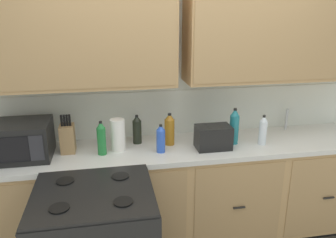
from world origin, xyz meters
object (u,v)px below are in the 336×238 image
object	(u,v)px
microwave	(18,140)
bottle_teal	(234,127)
bottle_green	(101,138)
knife_block	(68,138)
bottle_dark	(137,130)
toaster	(213,137)
paper_towel_roll	(118,135)
bottle_blue	(161,139)
bottle_amber	(169,129)
bottle_clear	(263,130)

from	to	relation	value
microwave	bottle_teal	bearing A→B (deg)	-0.87
bottle_green	knife_block	bearing A→B (deg)	159.68
bottle_dark	bottle_green	distance (m)	0.34
toaster	bottle_teal	xyz separation A→B (m)	(0.20, 0.07, 0.05)
paper_towel_roll	knife_block	bearing A→B (deg)	173.99
bottle_teal	bottle_blue	size ratio (longest dim) A/B	1.33
bottle_blue	bottle_dark	bearing A→B (deg)	126.57
paper_towel_roll	bottle_amber	size ratio (longest dim) A/B	0.96
bottle_dark	bottle_blue	xyz separation A→B (m)	(0.16, -0.22, -0.01)
knife_block	paper_towel_roll	world-z (taller)	knife_block
microwave	bottle_dark	size ratio (longest dim) A/B	1.95
toaster	bottle_amber	distance (m)	0.36
microwave	bottle_clear	size ratio (longest dim) A/B	1.89
bottle_clear	bottle_blue	bearing A→B (deg)	-179.82
bottle_dark	bottle_amber	bearing A→B (deg)	-17.01
bottle_dark	bottle_clear	xyz separation A→B (m)	(1.02, -0.22, 0.00)
bottle_teal	bottle_green	bearing A→B (deg)	-178.73
knife_block	bottle_amber	bearing A→B (deg)	0.18
bottle_dark	bottle_teal	xyz separation A→B (m)	(0.80, -0.16, 0.03)
microwave	bottle_clear	distance (m)	1.94
knife_block	bottle_blue	world-z (taller)	knife_block
knife_block	bottle_green	bearing A→B (deg)	-20.32
paper_towel_roll	bottle_clear	size ratio (longest dim) A/B	1.02
microwave	bottle_amber	xyz separation A→B (m)	(1.17, 0.05, -0.01)
knife_block	bottle_amber	distance (m)	0.82
knife_block	bottle_blue	bearing A→B (deg)	-10.93
bottle_dark	bottle_green	xyz separation A→B (m)	(-0.29, -0.18, 0.01)
bottle_dark	bottle_green	world-z (taller)	bottle_green
knife_block	bottle_teal	size ratio (longest dim) A/B	1.01
bottle_teal	bottle_clear	xyz separation A→B (m)	(0.23, -0.06, -0.03)
toaster	bottle_amber	size ratio (longest dim) A/B	1.03
bottle_clear	microwave	bearing A→B (deg)	177.37
toaster	bottle_dark	bearing A→B (deg)	159.23
toaster	bottle_dark	distance (m)	0.64
paper_towel_roll	bottle_teal	world-z (taller)	bottle_teal
bottle_green	bottle_dark	bearing A→B (deg)	31.63
knife_block	bottle_green	size ratio (longest dim) A/B	1.14
bottle_blue	bottle_green	bearing A→B (deg)	174.80
microwave	bottle_dark	xyz separation A→B (m)	(0.91, 0.13, -0.02)
paper_towel_roll	bottle_dark	size ratio (longest dim) A/B	1.06
bottle_dark	bottle_clear	size ratio (longest dim) A/B	0.97
bottle_dark	bottle_teal	distance (m)	0.81
bottle_green	toaster	bearing A→B (deg)	-2.91
bottle_green	bottle_blue	distance (m)	0.46
bottle_dark	bottle_teal	world-z (taller)	bottle_teal
toaster	paper_towel_roll	xyz separation A→B (m)	(-0.76, 0.10, 0.03)
toaster	bottle_teal	size ratio (longest dim) A/B	0.91
knife_block	paper_towel_roll	size ratio (longest dim) A/B	1.19
toaster	knife_block	xyz separation A→B (m)	(-1.15, 0.14, 0.02)
toaster	knife_block	bearing A→B (deg)	172.93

